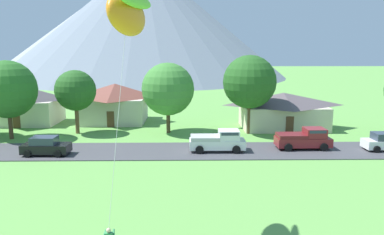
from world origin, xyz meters
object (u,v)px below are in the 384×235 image
at_px(house_leftmost, 283,110).
at_px(house_right_center, 115,102).
at_px(house_left_center, 26,104).
at_px(parked_car_black_mid_east, 46,146).
at_px(tree_left_of_center, 168,89).
at_px(kite_flyer_with_kite, 128,16).
at_px(tree_center, 249,82).
at_px(pickup_truck_white_west_side, 219,141).
at_px(pickup_truck_maroon_east_side, 304,139).
at_px(tree_near_right, 75,91).
at_px(tree_far_right, 7,89).

relative_size(house_leftmost, house_right_center, 1.27).
distance_m(house_leftmost, house_left_center, 32.71).
height_order(house_left_center, parked_car_black_mid_east, house_left_center).
relative_size(house_left_center, parked_car_black_mid_east, 2.03).
distance_m(tree_left_of_center, kite_flyer_with_kite, 24.56).
height_order(house_leftmost, tree_center, tree_center).
bearing_deg(house_right_center, parked_car_black_mid_east, -102.09).
bearing_deg(house_left_center, pickup_truck_white_west_side, -30.72).
distance_m(house_left_center, pickup_truck_maroon_east_side, 34.83).
xyz_separation_m(tree_near_right, pickup_truck_white_west_side, (15.55, -8.04, -3.88)).
distance_m(tree_near_right, pickup_truck_white_west_side, 17.93).
xyz_separation_m(tree_far_right, parked_car_black_mid_east, (6.09, -6.55, -4.50)).
relative_size(tree_left_of_center, pickup_truck_white_west_side, 1.55).
relative_size(pickup_truck_maroon_east_side, kite_flyer_with_kite, 0.42).
distance_m(tree_far_right, parked_car_black_mid_east, 10.02).
bearing_deg(house_left_center, tree_left_of_center, -17.62).
relative_size(tree_near_right, parked_car_black_mid_east, 1.71).
xyz_separation_m(house_leftmost, pickup_truck_white_west_side, (-8.78, -10.71, -1.19)).
bearing_deg(tree_center, kite_flyer_with_kite, -113.29).
height_order(house_right_center, tree_near_right, tree_near_right).
distance_m(house_right_center, tree_near_right, 8.03).
height_order(house_left_center, pickup_truck_white_west_side, house_left_center).
xyz_separation_m(house_leftmost, pickup_truck_maroon_east_side, (-0.41, -10.00, -1.19)).
xyz_separation_m(house_left_center, pickup_truck_white_west_side, (23.75, -14.11, -1.43)).
bearing_deg(pickup_truck_white_west_side, kite_flyer_with_kite, -110.79).
height_order(pickup_truck_white_west_side, kite_flyer_with_kite, kite_flyer_with_kite).
bearing_deg(tree_center, house_leftmost, 33.35).
bearing_deg(tree_near_right, parked_car_black_mid_east, -91.97).
bearing_deg(house_left_center, pickup_truck_maroon_east_side, -22.65).
bearing_deg(tree_far_right, tree_left_of_center, 9.16).
xyz_separation_m(tree_near_right, pickup_truck_maroon_east_side, (23.92, -7.33, -3.88)).
distance_m(tree_near_right, tree_far_right, 6.91).
bearing_deg(pickup_truck_maroon_east_side, house_left_center, 157.35).
height_order(tree_near_right, pickup_truck_maroon_east_side, tree_near_right).
bearing_deg(tree_far_right, tree_center, 4.67).
relative_size(parked_car_black_mid_east, pickup_truck_white_west_side, 0.81).
relative_size(house_leftmost, tree_near_right, 1.47).
height_order(house_leftmost, pickup_truck_white_west_side, house_leftmost).
relative_size(tree_far_right, pickup_truck_maroon_east_side, 1.61).
distance_m(tree_far_right, pickup_truck_maroon_east_side, 30.99).
distance_m(tree_far_right, pickup_truck_white_west_side, 23.03).
bearing_deg(kite_flyer_with_kite, pickup_truck_white_west_side, 69.21).
height_order(house_left_center, pickup_truck_maroon_east_side, house_left_center).
bearing_deg(pickup_truck_maroon_east_side, tree_left_of_center, 150.97).
xyz_separation_m(house_leftmost, tree_near_right, (-24.33, -2.67, 2.69)).
distance_m(house_right_center, kite_flyer_with_kite, 32.46).
distance_m(house_leftmost, tree_left_of_center, 14.40).
relative_size(house_right_center, tree_left_of_center, 1.04).
bearing_deg(house_leftmost, tree_center, -146.65).
bearing_deg(tree_far_right, pickup_truck_maroon_east_side, -8.94).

